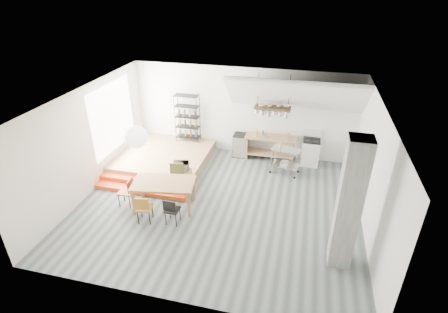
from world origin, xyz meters
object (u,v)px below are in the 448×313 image
(dining_table, at_px, (164,185))
(mini_fridge, at_px, (240,145))
(stove, at_px, (310,152))
(rolling_cart, at_px, (285,158))

(dining_table, bearing_deg, mini_fridge, 58.66)
(stove, xyz_separation_m, rolling_cart, (-0.80, -0.85, 0.10))
(rolling_cart, height_order, mini_fridge, rolling_cart)
(rolling_cart, relative_size, mini_fridge, 1.18)
(dining_table, xyz_separation_m, mini_fridge, (1.48, 3.65, -0.31))
(stove, relative_size, rolling_cart, 1.18)
(stove, relative_size, dining_table, 0.63)
(mini_fridge, bearing_deg, stove, -1.01)
(stove, distance_m, dining_table, 5.37)
(rolling_cart, xyz_separation_m, mini_fridge, (-1.70, 0.90, -0.16))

